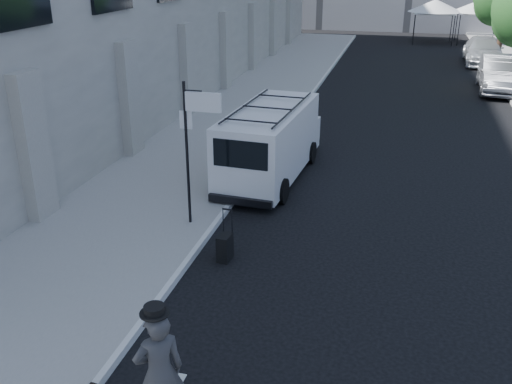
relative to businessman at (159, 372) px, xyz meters
The scene contains 11 objects.
ground 3.23m from the businessman, 77.10° to the left, with size 120.00×120.00×0.00m, color black.
sidewalk_left 19.35m from the businessman, 100.62° to the left, with size 4.50×48.00×0.15m, color gray.
sign_pole 6.64m from the businessman, 105.13° to the left, with size 1.03×0.07×3.50m.
tent_left 41.30m from the businessman, 83.48° to the left, with size 4.00×4.00×3.20m.
tent_right 42.28m from the businessman, 79.24° to the left, with size 4.00×4.00×3.20m.
businessman is the anchor object (origin of this frame).
suitcase 4.94m from the businessman, 96.97° to the left, with size 0.29×0.44×1.16m.
cargo_van 10.20m from the businessman, 94.50° to the left, with size 2.28×5.74×2.14m.
parked_car_a 25.51m from the businessman, 72.93° to the left, with size 2.03×5.05×1.72m, color gray.
parked_car_b 25.59m from the businessman, 72.99° to the left, with size 1.82×5.22×1.72m, color slate.
parked_car_c 33.31m from the businessman, 77.01° to the left, with size 2.19×5.39×1.57m, color #A7ABAF.
Camera 1 is at (2.17, -8.74, 6.28)m, focal length 40.00 mm.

